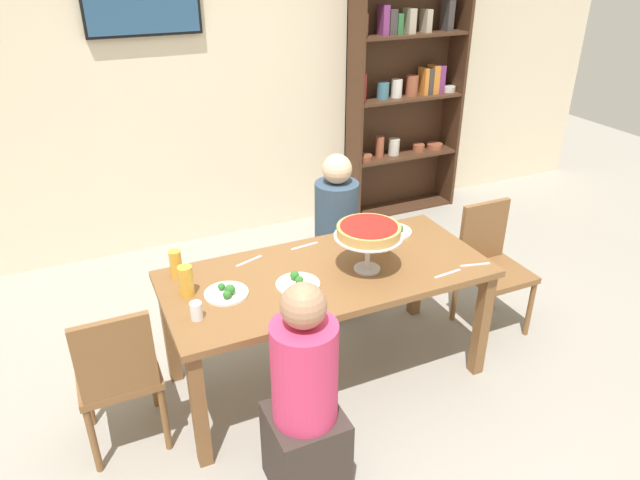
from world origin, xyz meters
The scene contains 22 objects.
ground_plane centered at (0.00, 0.00, 0.00)m, with size 12.00×12.00×0.00m, color gray.
rear_partition centered at (0.00, 2.20, 1.40)m, with size 8.00×0.12×2.80m, color beige.
dining_table centered at (0.00, 0.00, 0.65)m, with size 1.83×0.83×0.74m.
bookshelf centered at (1.73, 2.02, 1.15)m, with size 1.10×0.30×2.21m.
television centered at (-0.51, 2.11, 1.99)m, with size 0.85×0.05×0.47m.
diner_near_left centered at (-0.44, -0.69, 0.49)m, with size 0.34×0.34×1.15m.
diner_far_right centered at (0.40, 0.70, 0.49)m, with size 0.34×0.34×1.15m.
chair_head_east centered at (1.23, 0.06, 0.49)m, with size 0.40×0.40×0.87m.
chair_head_west centered at (-1.18, -0.08, 0.49)m, with size 0.40×0.40×0.87m.
deep_dish_pizza_stand centered at (0.21, -0.08, 0.97)m, with size 0.38×0.38×0.28m.
salad_plate_near_diner centered at (-0.21, -0.07, 0.75)m, with size 0.24×0.24×0.07m.
salad_plate_far_diner centered at (0.59, 0.27, 0.76)m, with size 0.24×0.24×0.07m.
salad_plate_spare centered at (-0.58, -0.01, 0.76)m, with size 0.23×0.23×0.07m.
beer_glass_amber_tall centered at (0.40, 0.08, 0.82)m, with size 0.07×0.07×0.17m, color gold.
beer_glass_amber_short centered at (-0.78, 0.29, 0.82)m, with size 0.07×0.07×0.16m, color gold.
beer_glass_amber_spare centered at (-0.77, 0.08, 0.82)m, with size 0.08×0.08×0.17m, color gold.
water_glass_clear_near centered at (-0.78, -0.15, 0.79)m, with size 0.06×0.06×0.09m, color white.
cutlery_fork_near centered at (0.60, -0.31, 0.74)m, with size 0.18×0.02×0.01m, color silver.
cutlery_knife_near centered at (-0.29, -0.31, 0.74)m, with size 0.18×0.02×0.01m, color silver.
cutlery_fork_far centered at (0.00, 0.33, 0.74)m, with size 0.18×0.02×0.01m, color silver.
cutlery_knife_far centered at (0.80, -0.29, 0.74)m, with size 0.18×0.02×0.01m, color silver.
cutlery_spare_fork centered at (-0.37, 0.29, 0.74)m, with size 0.18×0.02×0.01m, color silver.
Camera 1 is at (-1.20, -2.53, 2.39)m, focal length 32.42 mm.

